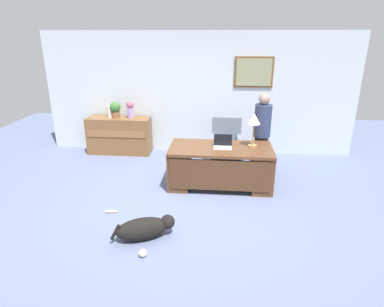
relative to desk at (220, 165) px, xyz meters
name	(u,v)px	position (x,y,z in m)	size (l,w,h in m)	color
ground_plane	(185,202)	(-0.56, -0.69, -0.40)	(12.00, 12.00, 0.00)	slate
back_wall	(198,94)	(-0.55, 1.91, 0.95)	(7.00, 0.16, 2.70)	silver
desk	(220,165)	(0.00, 0.00, 0.00)	(1.82, 0.91, 0.73)	brown
credenza	(120,135)	(-2.34, 1.56, 0.02)	(1.43, 0.50, 0.84)	brown
armchair	(226,145)	(0.10, 0.92, 0.07)	(0.60, 0.59, 1.03)	slate
person_standing	(262,134)	(0.78, 0.67, 0.42)	(0.32, 0.32, 1.59)	#262323
dog_lying	(145,228)	(-0.99, -1.74, -0.25)	(0.83, 0.55, 0.30)	black
laptop	(223,144)	(0.03, 0.03, 0.39)	(0.32, 0.22, 0.22)	#B2B5BA
desk_lamp	(254,121)	(0.56, 0.14, 0.80)	(0.22, 0.22, 0.59)	#9E8447
vase_with_flowers	(130,109)	(-2.05, 1.56, 0.66)	(0.17, 0.17, 0.39)	#A995CF
vase_empty	(110,112)	(-2.52, 1.56, 0.57)	(0.12, 0.12, 0.27)	silver
potted_plant	(115,109)	(-2.39, 1.56, 0.64)	(0.24, 0.24, 0.36)	brown
dog_toy_ball	(143,253)	(-0.93, -2.13, -0.35)	(0.10, 0.10, 0.10)	beige
dog_toy_bone	(142,224)	(-1.10, -1.45, -0.37)	(0.19, 0.05, 0.05)	green
dog_toy_plush	(111,211)	(-1.67, -1.14, -0.37)	(0.20, 0.05, 0.05)	beige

